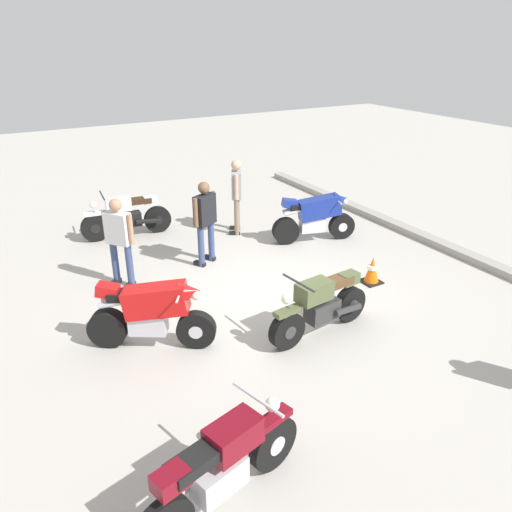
# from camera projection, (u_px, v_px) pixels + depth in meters

# --- Properties ---
(ground_plane) EXTENTS (40.00, 40.00, 0.00)m
(ground_plane) POSITION_uv_depth(u_px,v_px,m) (268.00, 299.00, 8.99)
(ground_plane) COLOR #B7B2A8
(curb_edge) EXTENTS (14.00, 0.30, 0.15)m
(curb_edge) POSITION_uv_depth(u_px,v_px,m) (445.00, 246.00, 11.03)
(curb_edge) COLOR #9C978F
(curb_edge) RESTS_ON ground
(motorcycle_red_sportbike) EXTENTS (1.19, 1.76, 1.14)m
(motorcycle_red_sportbike) POSITION_uv_depth(u_px,v_px,m) (151.00, 312.00, 7.42)
(motorcycle_red_sportbike) COLOR black
(motorcycle_red_sportbike) RESTS_ON ground
(motorcycle_olive_vintage) EXTENTS (0.70, 1.96, 1.07)m
(motorcycle_olive_vintage) POSITION_uv_depth(u_px,v_px,m) (321.00, 306.00, 7.79)
(motorcycle_olive_vintage) COLOR black
(motorcycle_olive_vintage) RESTS_ON ground
(motorcycle_silver_cruiser) EXTENTS (0.70, 2.09, 1.09)m
(motorcycle_silver_cruiser) POSITION_uv_depth(u_px,v_px,m) (127.00, 215.00, 11.56)
(motorcycle_silver_cruiser) COLOR black
(motorcycle_silver_cruiser) RESTS_ON ground
(motorcycle_blue_sportbike) EXTENTS (0.87, 1.92, 1.14)m
(motorcycle_blue_sportbike) POSITION_uv_depth(u_px,v_px,m) (315.00, 216.00, 11.29)
(motorcycle_blue_sportbike) COLOR black
(motorcycle_blue_sportbike) RESTS_ON ground
(motorcycle_maroon_cruiser) EXTENTS (0.80, 2.05, 1.09)m
(motorcycle_maroon_cruiser) POSITION_uv_depth(u_px,v_px,m) (222.00, 467.00, 4.86)
(motorcycle_maroon_cruiser) COLOR black
(motorcycle_maroon_cruiser) RESTS_ON ground
(person_in_black_shirt) EXTENTS (0.49, 0.63, 1.75)m
(person_in_black_shirt) POSITION_uv_depth(u_px,v_px,m) (205.00, 218.00, 9.99)
(person_in_black_shirt) COLOR #384772
(person_in_black_shirt) RESTS_ON ground
(person_in_white_shirt) EXTENTS (0.58, 0.51, 1.71)m
(person_in_white_shirt) POSITION_uv_depth(u_px,v_px,m) (119.00, 237.00, 9.13)
(person_in_white_shirt) COLOR #384772
(person_in_white_shirt) RESTS_ON ground
(person_in_gray_shirt) EXTENTS (0.63, 0.49, 1.76)m
(person_in_gray_shirt) POSITION_uv_depth(u_px,v_px,m) (237.00, 191.00, 11.61)
(person_in_gray_shirt) COLOR gray
(person_in_gray_shirt) RESTS_ON ground
(traffic_cone) EXTENTS (0.36, 0.36, 0.53)m
(traffic_cone) POSITION_uv_depth(u_px,v_px,m) (372.00, 270.00, 9.49)
(traffic_cone) COLOR black
(traffic_cone) RESTS_ON ground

